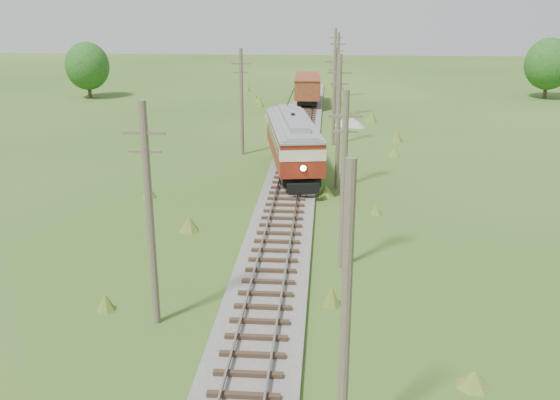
{
  "coord_description": "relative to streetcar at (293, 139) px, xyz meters",
  "views": [
    {
      "loc": [
        2.49,
        -9.95,
        12.61
      ],
      "look_at": [
        0.0,
        22.22,
        1.96
      ],
      "focal_mm": 40.0,
      "sensor_mm": 36.0,
      "label": 1
    }
  ],
  "objects": [
    {
      "name": "gravel_pile",
      "position": [
        4.79,
        18.55,
        -2.18
      ],
      "size": [
        3.07,
        3.25,
        1.12
      ],
      "color": "gray",
      "rests_on": "ground"
    },
    {
      "name": "utility_pole_r_3",
      "position": [
        3.2,
        -3.14,
        1.93
      ],
      "size": [
        1.6,
        0.3,
        9.0
      ],
      "color": "brown",
      "rests_on": "ground"
    },
    {
      "name": "utility_pole_r_4",
      "position": [
        3.0,
        9.86,
        1.62
      ],
      "size": [
        1.6,
        0.3,
        8.4
      ],
      "color": "brown",
      "rests_on": "ground"
    },
    {
      "name": "utility_pole_l_a",
      "position": [
        -4.2,
        -22.14,
        1.93
      ],
      "size": [
        1.6,
        0.3,
        9.0
      ],
      "color": "brown",
      "rests_on": "ground"
    },
    {
      "name": "utility_pole_r_1",
      "position": [
        3.1,
        -29.14,
        1.7
      ],
      "size": [
        0.3,
        0.3,
        8.8
      ],
      "color": "brown",
      "rests_on": "ground"
    },
    {
      "name": "utility_pole_r_2",
      "position": [
        3.3,
        -16.14,
        1.72
      ],
      "size": [
        1.6,
        0.3,
        8.6
      ],
      "color": "brown",
      "rests_on": "ground"
    },
    {
      "name": "tree_mid_b",
      "position": [
        30.0,
        37.86,
        1.63
      ],
      "size": [
        5.88,
        5.88,
        7.57
      ],
      "color": "#38281C",
      "rests_on": "ground"
    },
    {
      "name": "utility_pole_l_b",
      "position": [
        -4.5,
        5.86,
        1.72
      ],
      "size": [
        1.6,
        0.3,
        8.6
      ],
      "color": "brown",
      "rests_on": "ground"
    },
    {
      "name": "gondola",
      "position": [
        -0.0,
        30.12,
        -0.54
      ],
      "size": [
        3.16,
        8.99,
        2.96
      ],
      "rotation": [
        0.0,
        0.0,
        0.03
      ],
      "color": "black",
      "rests_on": "ground"
    },
    {
      "name": "utility_pole_r_5",
      "position": [
        3.4,
        22.86,
        1.88
      ],
      "size": [
        1.6,
        0.3,
        8.9
      ],
      "color": "brown",
      "rests_on": "ground"
    },
    {
      "name": "railbed_main",
      "position": [
        -0.0,
        -0.14,
        -2.51
      ],
      "size": [
        3.6,
        96.0,
        0.57
      ],
      "color": "#605B54",
      "rests_on": "ground"
    },
    {
      "name": "tree_mid_a",
      "position": [
        -28.0,
        33.86,
        1.32
      ],
      "size": [
        5.46,
        5.46,
        7.03
      ],
      "color": "#38281C",
      "rests_on": "ground"
    },
    {
      "name": "streetcar",
      "position": [
        0.0,
        0.0,
        0.0
      ],
      "size": [
        4.99,
        12.94,
        5.85
      ],
      "rotation": [
        0.0,
        0.0,
        0.16
      ],
      "color": "black",
      "rests_on": "ground"
    },
    {
      "name": "utility_pole_r_6",
      "position": [
        3.2,
        35.86,
        1.77
      ],
      "size": [
        1.6,
        0.3,
        8.7
      ],
      "color": "brown",
      "rests_on": "ground"
    }
  ]
}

